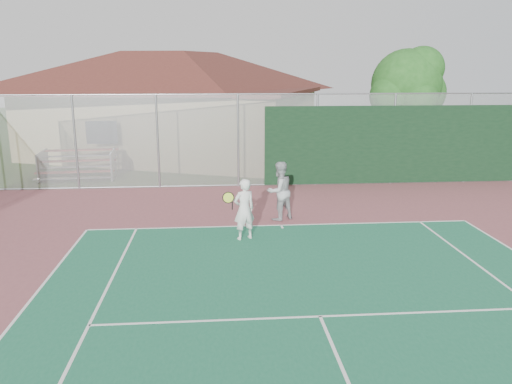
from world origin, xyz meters
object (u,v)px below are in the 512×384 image
bleachers (78,164)px  player_white_front (244,210)px  player_grey_back (279,192)px  tree (408,87)px  clubhouse (173,94)px

bleachers → player_white_front: (6.41, -8.29, 0.23)m
player_white_front → player_grey_back: (1.15, 1.69, 0.05)m
tree → player_white_front: 14.19m
tree → bleachers: bearing=-169.5°
player_white_front → clubhouse: bearing=-100.9°
tree → player_grey_back: tree is taller
clubhouse → player_grey_back: clubhouse is taller
clubhouse → bleachers: 7.05m
bleachers → player_white_front: 10.48m
clubhouse → bleachers: bearing=-101.5°
tree → player_white_front: tree is taller
bleachers → player_white_front: size_ratio=1.90×
bleachers → player_grey_back: (7.56, -6.60, 0.28)m
bleachers → player_grey_back: bearing=-46.1°
tree → player_grey_back: 12.19m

